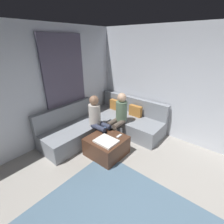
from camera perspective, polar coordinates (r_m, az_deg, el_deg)
The scene contains 10 objects.
wall_back at distance 4.04m, azimuth 31.36°, elevation 6.26°, with size 6.00×0.12×2.70m, color silver.
wall_left at distance 3.72m, azimuth -33.58°, elevation 4.42°, with size 0.12×6.00×2.70m, color silver.
curtain_panel at distance 4.18m, azimuth -15.99°, elevation 7.95°, with size 0.06×1.10×2.50m, color #595166.
sectional_couch at distance 4.36m, azimuth -2.47°, elevation -4.26°, with size 2.10×2.55×0.87m.
ottoman at distance 3.64m, azimuth -1.95°, elevation -11.89°, with size 0.76×0.76×0.42m, color #4C2D1E.
folded_blanket at distance 3.38m, azimuth -2.09°, elevation -10.30°, with size 0.44×0.36×0.04m, color white.
coffee_mug at distance 3.74m, azimuth -2.70°, elevation -6.16°, with size 0.08×0.08×0.10m, color #334C72.
game_remote at distance 3.56m, azimuth 2.57°, elevation -8.49°, with size 0.05×0.15×0.02m, color white.
person_on_couch_back at distance 3.98m, azimuth 2.51°, elevation -1.06°, with size 0.30×0.60×1.20m.
person_on_couch_side at distance 3.83m, azimuth -5.10°, elevation -2.23°, with size 0.60×0.30×1.20m.
Camera 1 is at (0.51, -0.94, 2.35)m, focal length 25.76 mm.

